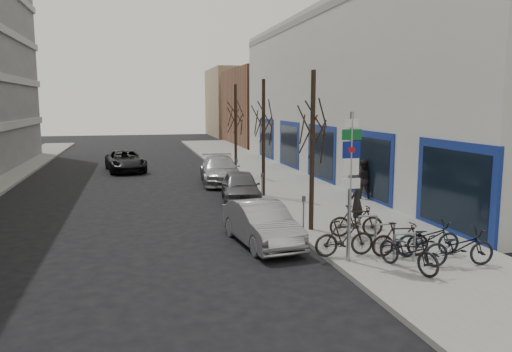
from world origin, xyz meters
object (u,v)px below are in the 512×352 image
bike_rack (385,234)px  bike_far_inner (356,221)px  tree_mid (264,110)px  bike_near_left (409,248)px  tree_near (313,113)px  pedestrian_near (357,202)px  meter_mid (262,185)px  bike_mid_inner (344,238)px  tree_far (235,109)px  lane_car (125,161)px  pedestrian_far (363,179)px  bike_near_right (400,239)px  meter_back (237,169)px  highway_sign_pole (350,177)px  bike_far_curb (459,244)px  meter_front (304,211)px  parked_car_mid (241,187)px  parked_car_front (261,224)px  parked_car_back (220,170)px  bike_mid_curb (428,236)px

bike_rack → bike_far_inner: (-0.12, 1.64, 0.02)m
tree_mid → bike_near_left: size_ratio=2.85×
tree_near → pedestrian_near: bearing=4.3°
meter_mid → bike_mid_inner: (0.33, -8.06, -0.24)m
bike_mid_inner → tree_far: bearing=1.9°
tree_near → pedestrian_near: tree_near is taller
bike_rack → tree_mid: (-1.20, 9.40, 3.44)m
lane_car → pedestrian_far: 16.76m
meter_mid → bike_far_inner: bearing=-76.3°
meter_mid → lane_car: meter_mid is taller
bike_near_right → meter_back: bearing=15.5°
lane_car → tree_far: bearing=-44.4°
tree_near → bike_near_left: size_ratio=2.85×
highway_sign_pole → lane_car: 22.23m
bike_mid_inner → pedestrian_far: 8.97m
bike_far_curb → meter_front: bearing=41.4°
bike_far_inner → meter_back: bearing=19.4°
bike_mid_inner → bike_far_inner: bearing=-31.3°
meter_mid → tree_mid: bearing=73.3°
bike_near_right → parked_car_mid: 9.79m
bike_far_curb → pedestrian_far: bearing=-4.6°
bike_far_curb → bike_near_right: bearing=49.9°
pedestrian_far → bike_near_left: bearing=101.4°
meter_mid → bike_near_left: meter_mid is taller
parked_car_mid → parked_car_front: bearing=-88.9°
tree_mid → parked_car_back: 6.05m
highway_sign_pole → bike_mid_curb: bearing=-2.0°
meter_front → parked_car_mid: (-0.75, 6.47, -0.22)m
parked_car_mid → bike_mid_curb: bearing=-63.0°
bike_near_right → bike_mid_inner: 1.56m
tree_mid → bike_mid_inner: tree_mid is taller
tree_mid → bike_far_curb: bearing=-77.5°
bike_far_curb → parked_car_front: (-4.43, 3.72, -0.07)m
parked_car_front → lane_car: lane_car is taller
bike_far_curb → pedestrian_near: bearing=14.7°
parked_car_mid → meter_mid: bearing=-44.6°
meter_back → parked_car_front: size_ratio=0.31×
parked_car_front → pedestrian_near: bearing=8.2°
highway_sign_pole → bike_near_right: highway_sign_pole is taller
tree_far → parked_car_back: size_ratio=1.08×
meter_front → bike_far_inner: bearing=-26.3°
meter_back → pedestrian_far: 7.37m
meter_mid → pedestrian_far: bearing=-2.6°
tree_near → parked_car_back: (-1.20, 11.39, -3.36)m
bike_mid_inner → bike_far_inner: size_ratio=1.00×
tree_near → bike_mid_curb: size_ratio=2.87×
tree_near → bike_far_curb: tree_near is taller
pedestrian_near → meter_front: bearing=-21.2°
tree_near → bike_mid_curb: 5.39m
meter_back → lane_car: bearing=129.3°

